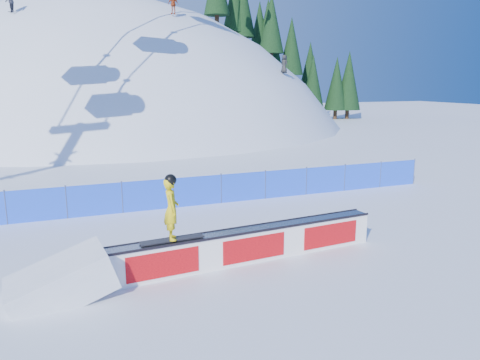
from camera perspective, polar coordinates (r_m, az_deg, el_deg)
name	(u,v)px	position (r m, az deg, el deg)	size (l,w,h in m)	color
ground	(238,239)	(15.06, -0.19, -7.26)	(160.00, 160.00, 0.00)	white
snow_hill	(113,273)	(60.04, -15.28, -10.93)	(64.00, 64.00, 64.00)	white
treeline	(280,33)	(61.55, 4.92, 17.39)	(22.33, 12.46, 22.06)	#362315
safety_fence	(198,191)	(18.98, -5.16, -1.33)	(22.05, 0.05, 1.30)	blue
rail_box	(250,245)	(13.21, 1.23, -7.89)	(8.00, 1.22, 0.96)	white
snow_ramp	(63,296)	(12.09, -20.82, -13.09)	(2.32, 1.55, 0.87)	white
snowboarder	(171,208)	(11.97, -8.37, -3.42)	(1.68, 0.63, 1.73)	black
distant_skiers	(131,9)	(44.31, -13.10, 19.62)	(23.45, 8.67, 8.97)	black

